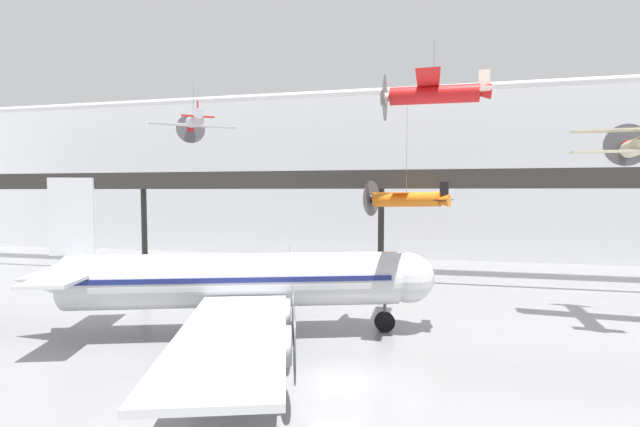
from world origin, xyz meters
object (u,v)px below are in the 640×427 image
object	(u,v)px
suspended_plane_red_highwing	(434,94)
suspended_plane_silver_racer	(194,122)
suspended_plane_orange_highwing	(406,199)
airliner_silver_main	(235,281)

from	to	relation	value
suspended_plane_red_highwing	suspended_plane_silver_racer	size ratio (longest dim) A/B	1.24
suspended_plane_orange_highwing	suspended_plane_silver_racer	bearing A→B (deg)	49.02
airliner_silver_main	suspended_plane_orange_highwing	bearing A→B (deg)	41.16
airliner_silver_main	suspended_plane_red_highwing	distance (m)	16.68
airliner_silver_main	suspended_plane_red_highwing	world-z (taller)	suspended_plane_red_highwing
suspended_plane_orange_highwing	suspended_plane_silver_racer	world-z (taller)	suspended_plane_silver_racer
suspended_plane_orange_highwing	suspended_plane_silver_racer	size ratio (longest dim) A/B	1.77
suspended_plane_red_highwing	airliner_silver_main	bearing A→B (deg)	10.92
suspended_plane_orange_highwing	suspended_plane_silver_racer	xyz separation A→B (m)	(-17.00, -8.94, 6.43)
airliner_silver_main	suspended_plane_red_highwing	size ratio (longest dim) A/B	3.78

